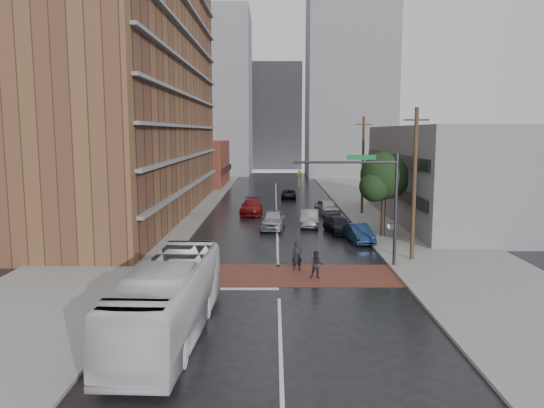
{
  "coord_description": "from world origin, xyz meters",
  "views": [
    {
      "loc": [
        -0.26,
        -30.08,
        8.44
      ],
      "look_at": [
        -0.4,
        6.19,
        3.5
      ],
      "focal_mm": 35.0,
      "sensor_mm": 36.0,
      "label": 1
    }
  ],
  "objects_px": {
    "pedestrian_b": "(317,265)",
    "car_travel_a": "(273,220)",
    "car_parked_mid": "(339,225)",
    "suv_travel": "(289,194)",
    "transit_bus": "(169,300)",
    "car_travel_b": "(309,218)",
    "car_travel_c": "(251,207)",
    "car_parked_near": "(359,233)",
    "pedestrian_a": "(297,256)",
    "car_parked_far": "(327,207)"
  },
  "relations": [
    {
      "from": "car_travel_a",
      "to": "car_travel_c",
      "type": "bearing_deg",
      "value": 109.98
    },
    {
      "from": "car_parked_mid",
      "to": "car_parked_far",
      "type": "bearing_deg",
      "value": 79.38
    },
    {
      "from": "pedestrian_b",
      "to": "car_parked_far",
      "type": "xyz_separation_m",
      "value": [
        2.99,
        23.97,
        -0.03
      ]
    },
    {
      "from": "car_parked_near",
      "to": "car_parked_mid",
      "type": "relative_size",
      "value": 0.94
    },
    {
      "from": "car_travel_b",
      "to": "car_parked_near",
      "type": "xyz_separation_m",
      "value": [
        3.38,
        -6.93,
        -0.04
      ]
    },
    {
      "from": "pedestrian_a",
      "to": "car_parked_near",
      "type": "xyz_separation_m",
      "value": [
        5.15,
        8.45,
        -0.22
      ]
    },
    {
      "from": "pedestrian_b",
      "to": "suv_travel",
      "type": "xyz_separation_m",
      "value": [
        -0.6,
        37.22,
        -0.24
      ]
    },
    {
      "from": "pedestrian_a",
      "to": "car_travel_a",
      "type": "bearing_deg",
      "value": 98.41
    },
    {
      "from": "car_parked_near",
      "to": "car_parked_mid",
      "type": "height_order",
      "value": "car_parked_near"
    },
    {
      "from": "pedestrian_a",
      "to": "car_travel_a",
      "type": "height_order",
      "value": "pedestrian_a"
    },
    {
      "from": "car_travel_b",
      "to": "car_travel_c",
      "type": "height_order",
      "value": "car_travel_c"
    },
    {
      "from": "transit_bus",
      "to": "car_travel_b",
      "type": "bearing_deg",
      "value": 76.19
    },
    {
      "from": "pedestrian_a",
      "to": "pedestrian_b",
      "type": "bearing_deg",
      "value": -56.6
    },
    {
      "from": "pedestrian_b",
      "to": "car_parked_near",
      "type": "relative_size",
      "value": 0.39
    },
    {
      "from": "car_parked_far",
      "to": "pedestrian_b",
      "type": "bearing_deg",
      "value": -106.86
    },
    {
      "from": "car_parked_near",
      "to": "car_parked_mid",
      "type": "distance_m",
      "value": 4.09
    },
    {
      "from": "car_travel_a",
      "to": "car_parked_far",
      "type": "height_order",
      "value": "car_travel_a"
    },
    {
      "from": "car_parked_mid",
      "to": "pedestrian_a",
      "type": "bearing_deg",
      "value": -118.73
    },
    {
      "from": "car_travel_b",
      "to": "car_parked_far",
      "type": "distance_m",
      "value": 7.2
    },
    {
      "from": "transit_bus",
      "to": "car_parked_near",
      "type": "relative_size",
      "value": 2.67
    },
    {
      "from": "car_travel_c",
      "to": "car_parked_near",
      "type": "bearing_deg",
      "value": -55.96
    },
    {
      "from": "car_parked_near",
      "to": "car_parked_far",
      "type": "xyz_separation_m",
      "value": [
        -1.1,
        13.76,
        0.09
      ]
    },
    {
      "from": "pedestrian_b",
      "to": "car_travel_b",
      "type": "height_order",
      "value": "pedestrian_b"
    },
    {
      "from": "car_travel_b",
      "to": "car_travel_a",
      "type": "bearing_deg",
      "value": -154.61
    },
    {
      "from": "transit_bus",
      "to": "car_travel_a",
      "type": "xyz_separation_m",
      "value": [
        4.23,
        24.63,
        -0.75
      ]
    },
    {
      "from": "suv_travel",
      "to": "car_travel_a",
      "type": "bearing_deg",
      "value": -93.4
    },
    {
      "from": "car_travel_c",
      "to": "car_parked_far",
      "type": "height_order",
      "value": "car_parked_far"
    },
    {
      "from": "pedestrian_b",
      "to": "car_parked_far",
      "type": "height_order",
      "value": "pedestrian_b"
    },
    {
      "from": "pedestrian_a",
      "to": "suv_travel",
      "type": "xyz_separation_m",
      "value": [
        0.46,
        35.46,
        -0.35
      ]
    },
    {
      "from": "car_travel_a",
      "to": "pedestrian_a",
      "type": "bearing_deg",
      "value": -78.68
    },
    {
      "from": "suv_travel",
      "to": "car_parked_far",
      "type": "relative_size",
      "value": 0.89
    },
    {
      "from": "car_travel_b",
      "to": "car_travel_c",
      "type": "relative_size",
      "value": 0.85
    },
    {
      "from": "pedestrian_b",
      "to": "car_travel_a",
      "type": "bearing_deg",
      "value": 99.65
    },
    {
      "from": "car_travel_a",
      "to": "car_travel_b",
      "type": "distance_m",
      "value": 3.53
    },
    {
      "from": "suv_travel",
      "to": "car_parked_far",
      "type": "distance_m",
      "value": 13.73
    },
    {
      "from": "car_parked_mid",
      "to": "suv_travel",
      "type": "bearing_deg",
      "value": 88.23
    },
    {
      "from": "car_parked_mid",
      "to": "car_parked_near",
      "type": "bearing_deg",
      "value": -85.02
    },
    {
      "from": "transit_bus",
      "to": "car_travel_a",
      "type": "relative_size",
      "value": 2.33
    },
    {
      "from": "transit_bus",
      "to": "pedestrian_b",
      "type": "bearing_deg",
      "value": 54.61
    },
    {
      "from": "transit_bus",
      "to": "car_parked_far",
      "type": "relative_size",
      "value": 2.45
    },
    {
      "from": "pedestrian_a",
      "to": "car_parked_near",
      "type": "relative_size",
      "value": 0.43
    },
    {
      "from": "car_travel_a",
      "to": "car_parked_mid",
      "type": "bearing_deg",
      "value": -11.74
    },
    {
      "from": "suv_travel",
      "to": "car_travel_b",
      "type": "bearing_deg",
      "value": -84.39
    },
    {
      "from": "pedestrian_b",
      "to": "car_travel_c",
      "type": "xyz_separation_m",
      "value": [
        -4.81,
        24.31,
        -0.05
      ]
    },
    {
      "from": "car_travel_b",
      "to": "car_parked_near",
      "type": "relative_size",
      "value": 1.06
    },
    {
      "from": "car_parked_far",
      "to": "suv_travel",
      "type": "bearing_deg",
      "value": 95.42
    },
    {
      "from": "pedestrian_b",
      "to": "car_parked_far",
      "type": "relative_size",
      "value": 0.35
    },
    {
      "from": "suv_travel",
      "to": "car_parked_far",
      "type": "bearing_deg",
      "value": -72.95
    },
    {
      "from": "car_travel_a",
      "to": "car_parked_near",
      "type": "relative_size",
      "value": 1.15
    },
    {
      "from": "pedestrian_a",
      "to": "car_parked_mid",
      "type": "bearing_deg",
      "value": 74.17
    }
  ]
}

